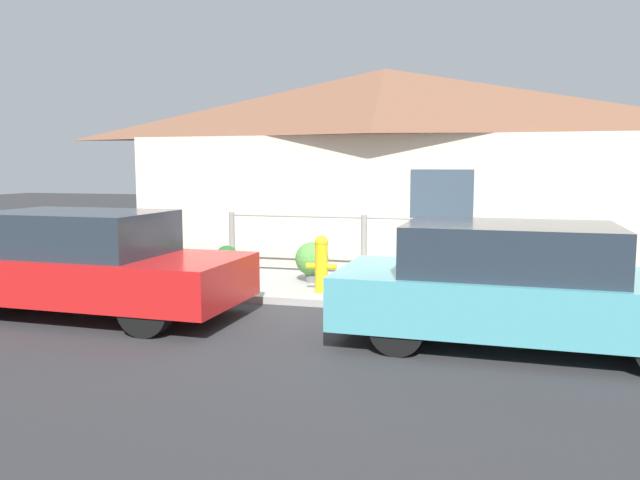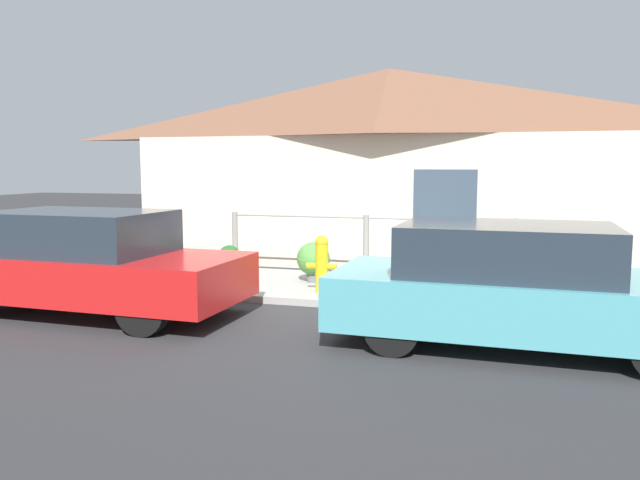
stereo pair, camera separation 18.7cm
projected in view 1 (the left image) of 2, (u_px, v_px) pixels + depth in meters
The scene contains 10 objects.
ground_plane at pixel (334, 308), 8.54m from camera, with size 60.00×60.00×0.00m, color #2D2D30.
sidewalk at pixel (351, 289), 9.64m from camera, with size 24.00×2.30×0.10m.
house at pixel (384, 112), 12.09m from camera, with size 10.11×2.23×3.82m.
fence at pixel (364, 242), 10.53m from camera, with size 4.90×0.10×1.02m.
car_left at pixel (86, 263), 8.10m from camera, with size 4.12×1.79×1.35m.
car_right at pixel (519, 286), 6.72m from camera, with size 4.05×1.84×1.32m.
fire_hydrant at pixel (321, 263), 9.06m from camera, with size 0.44×0.20×0.84m.
potted_plant_near_hydrant at pixel (312, 260), 9.90m from camera, with size 0.53×0.53×0.64m.
potted_plant_by_fence at pixel (227, 258), 10.64m from camera, with size 0.38×0.38×0.49m.
potted_plant_corner at pixel (461, 272), 9.48m from camera, with size 0.34×0.34×0.46m.
Camera 1 is at (1.98, -8.13, 1.94)m, focal length 35.00 mm.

